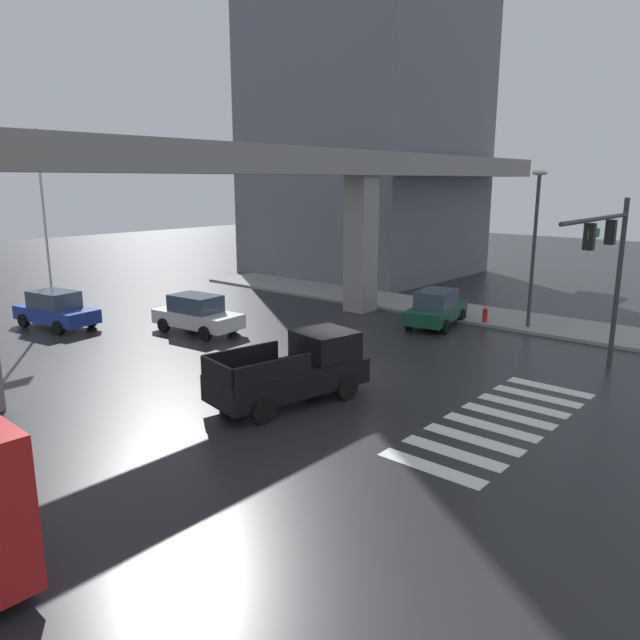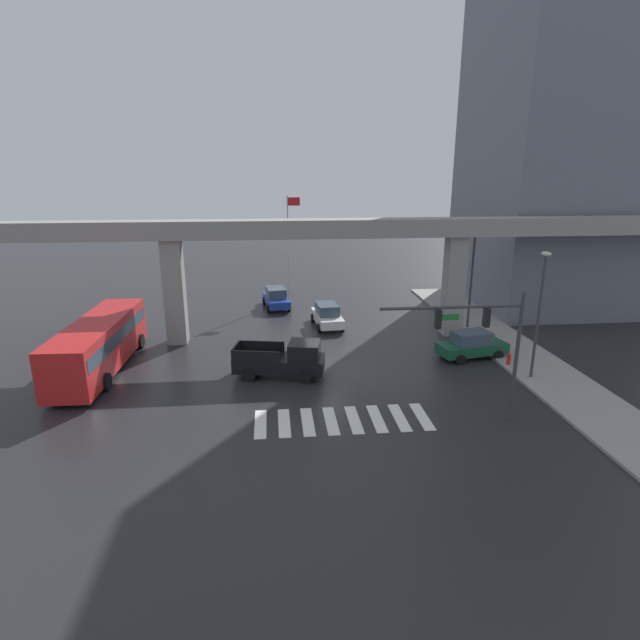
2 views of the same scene
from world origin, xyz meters
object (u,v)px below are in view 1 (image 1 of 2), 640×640
(traffic_signal_mast, at_px, (607,253))
(sedan_dark_green, at_px, (436,308))
(pickup_truck, at_px, (297,370))
(street_lamp_mid_block, at_px, (365,222))
(sedan_blue, at_px, (56,309))
(fire_hydrant, at_px, (485,316))
(street_lamp_near_corner, at_px, (535,231))
(sedan_white, at_px, (197,314))
(flagpole, at_px, (45,209))

(traffic_signal_mast, bearing_deg, sedan_dark_green, 69.48)
(pickup_truck, xyz_separation_m, street_lamp_mid_block, (13.82, 7.72, 3.57))
(sedan_dark_green, relative_size, sedan_blue, 1.01)
(street_lamp_mid_block, bearing_deg, sedan_dark_green, -109.27)
(pickup_truck, xyz_separation_m, sedan_blue, (-0.24, 15.29, -0.14))
(sedan_dark_green, relative_size, fire_hydrant, 5.37)
(pickup_truck, bearing_deg, traffic_signal_mast, -36.27)
(sedan_blue, relative_size, traffic_signal_mast, 0.69)
(sedan_blue, bearing_deg, fire_hydrant, -47.97)
(street_lamp_mid_block, bearing_deg, pickup_truck, -150.81)
(pickup_truck, xyz_separation_m, sedan_dark_green, (11.78, 1.86, -0.14))
(sedan_blue, bearing_deg, street_lamp_near_corner, -50.58)
(pickup_truck, distance_m, street_lamp_mid_block, 16.23)
(sedan_dark_green, relative_size, traffic_signal_mast, 0.70)
(sedan_white, distance_m, traffic_signal_mast, 17.04)
(pickup_truck, bearing_deg, street_lamp_near_corner, -7.48)
(traffic_signal_mast, height_order, flagpole, flagpole)
(pickup_truck, height_order, sedan_blue, pickup_truck)
(traffic_signal_mast, bearing_deg, sedan_white, 108.08)
(flagpole, bearing_deg, sedan_white, -74.09)
(flagpole, bearing_deg, pickup_truck, -93.36)
(sedan_white, relative_size, street_lamp_mid_block, 0.61)
(sedan_white, relative_size, fire_hydrant, 5.23)
(flagpole, bearing_deg, street_lamp_mid_block, -39.05)
(sedan_white, height_order, sedan_dark_green, same)
(sedan_white, distance_m, sedan_dark_green, 11.23)
(pickup_truck, distance_m, traffic_signal_mast, 11.30)
(sedan_blue, bearing_deg, traffic_signal_mast, -67.61)
(sedan_dark_green, xyz_separation_m, sedan_blue, (-12.01, 13.43, 0.00))
(sedan_dark_green, distance_m, traffic_signal_mast, 9.48)
(fire_hydrant, bearing_deg, street_lamp_near_corner, -78.42)
(sedan_blue, xyz_separation_m, fire_hydrant, (13.66, -15.16, -0.42))
(sedan_white, xyz_separation_m, street_lamp_mid_block, (10.31, -1.75, 3.70))
(sedan_dark_green, xyz_separation_m, street_lamp_near_corner, (2.05, -3.68, 3.70))
(pickup_truck, xyz_separation_m, sedan_white, (3.52, 9.47, -0.14))
(sedan_dark_green, height_order, flagpole, flagpole)
(sedan_dark_green, bearing_deg, street_lamp_mid_block, 70.73)
(sedan_dark_green, height_order, sedan_blue, same)
(sedan_dark_green, distance_m, fire_hydrant, 2.42)
(sedan_blue, bearing_deg, flagpole, 64.98)
(fire_hydrant, bearing_deg, pickup_truck, -179.41)
(sedan_blue, height_order, fire_hydrant, sedan_blue)
(pickup_truck, relative_size, street_lamp_near_corner, 0.74)
(street_lamp_mid_block, bearing_deg, sedan_blue, 151.71)
(sedan_white, height_order, street_lamp_mid_block, street_lamp_mid_block)
(pickup_truck, bearing_deg, sedan_white, 69.63)
(sedan_blue, relative_size, flagpole, 0.49)
(sedan_dark_green, xyz_separation_m, flagpole, (-10.71, 16.21, 4.55))
(pickup_truck, relative_size, street_lamp_mid_block, 0.74)
(street_lamp_mid_block, relative_size, flagpole, 0.78)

